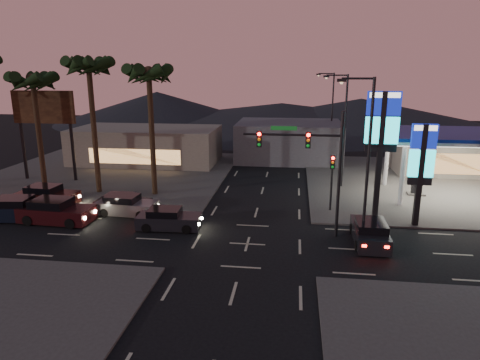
# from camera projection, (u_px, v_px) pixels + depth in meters

# --- Properties ---
(ground) EXTENTS (140.00, 140.00, 0.00)m
(ground) POSITION_uv_depth(u_px,v_px,m) (247.00, 244.00, 26.24)
(ground) COLOR black
(ground) RESTS_ON ground
(corner_lot_ne) EXTENTS (24.00, 24.00, 0.12)m
(corner_lot_ne) POSITION_uv_depth(u_px,v_px,m) (438.00, 184.00, 39.59)
(corner_lot_ne) COLOR #47443F
(corner_lot_ne) RESTS_ON ground
(corner_lot_nw) EXTENTS (24.00, 24.00, 0.12)m
(corner_lot_nw) POSITION_uv_depth(u_px,v_px,m) (109.00, 174.00, 43.56)
(corner_lot_nw) COLOR #47443F
(corner_lot_nw) RESTS_ON ground
(gas_station) EXTENTS (12.20, 8.20, 5.47)m
(gas_station) POSITION_uv_depth(u_px,v_px,m) (461.00, 137.00, 34.49)
(gas_station) COLOR silver
(gas_station) RESTS_ON ground
(convenience_store) EXTENTS (10.00, 6.00, 4.00)m
(convenience_store) POSITION_uv_depth(u_px,v_px,m) (445.00, 154.00, 43.66)
(convenience_store) COLOR #726B5B
(convenience_store) RESTS_ON ground
(pylon_sign_tall) EXTENTS (2.20, 0.35, 9.00)m
(pylon_sign_tall) POSITION_uv_depth(u_px,v_px,m) (382.00, 130.00, 28.85)
(pylon_sign_tall) COLOR black
(pylon_sign_tall) RESTS_ON ground
(pylon_sign_short) EXTENTS (1.60, 0.35, 7.00)m
(pylon_sign_short) POSITION_uv_depth(u_px,v_px,m) (422.00, 160.00, 28.02)
(pylon_sign_short) COLOR black
(pylon_sign_short) RESTS_ON ground
(traffic_signal_mast) EXTENTS (6.10, 0.39, 8.00)m
(traffic_signal_mast) POSITION_uv_depth(u_px,v_px,m) (312.00, 156.00, 26.36)
(traffic_signal_mast) COLOR black
(traffic_signal_mast) RESTS_ON ground
(pedestal_signal) EXTENTS (0.32, 0.39, 4.30)m
(pedestal_signal) POSITION_uv_depth(u_px,v_px,m) (332.00, 174.00, 31.52)
(pedestal_signal) COLOR black
(pedestal_signal) RESTS_ON ground
(streetlight_near) EXTENTS (2.14, 0.25, 10.00)m
(streetlight_near) POSITION_uv_depth(u_px,v_px,m) (365.00, 152.00, 24.91)
(streetlight_near) COLOR black
(streetlight_near) RESTS_ON ground
(streetlight_mid) EXTENTS (2.14, 0.25, 10.00)m
(streetlight_mid) POSITION_uv_depth(u_px,v_px,m) (343.00, 124.00, 37.39)
(streetlight_mid) COLOR black
(streetlight_mid) RESTS_ON ground
(streetlight_far) EXTENTS (2.14, 0.25, 10.00)m
(streetlight_far) POSITION_uv_depth(u_px,v_px,m) (330.00, 110.00, 50.83)
(streetlight_far) COLOR black
(streetlight_far) RESTS_ON ground
(palm_a) EXTENTS (4.41, 4.41, 10.86)m
(palm_a) POSITION_uv_depth(u_px,v_px,m) (149.00, 82.00, 34.10)
(palm_a) COLOR black
(palm_a) RESTS_ON ground
(palm_b) EXTENTS (4.41, 4.41, 11.46)m
(palm_b) POSITION_uv_depth(u_px,v_px,m) (89.00, 75.00, 34.58)
(palm_b) COLOR black
(palm_b) RESTS_ON ground
(palm_c) EXTENTS (4.41, 4.41, 10.26)m
(palm_c) POSITION_uv_depth(u_px,v_px,m) (33.00, 88.00, 35.48)
(palm_c) COLOR black
(palm_c) RESTS_ON ground
(billboard) EXTENTS (6.00, 0.30, 8.50)m
(billboard) POSITION_uv_depth(u_px,v_px,m) (44.00, 114.00, 39.66)
(billboard) COLOR black
(billboard) RESTS_ON ground
(building_far_west) EXTENTS (16.00, 8.00, 4.00)m
(building_far_west) POSITION_uv_depth(u_px,v_px,m) (147.00, 145.00, 48.59)
(building_far_west) COLOR #726B5B
(building_far_west) RESTS_ON ground
(building_far_mid) EXTENTS (12.00, 9.00, 4.40)m
(building_far_mid) POSITION_uv_depth(u_px,v_px,m) (289.00, 141.00, 50.39)
(building_far_mid) COLOR #4C4C51
(building_far_mid) RESTS_ON ground
(hill_left) EXTENTS (40.00, 40.00, 6.00)m
(hill_left) POSITION_uv_depth(u_px,v_px,m) (158.00, 107.00, 86.17)
(hill_left) COLOR black
(hill_left) RESTS_ON ground
(hill_right) EXTENTS (50.00, 50.00, 5.00)m
(hill_right) POSITION_uv_depth(u_px,v_px,m) (361.00, 112.00, 81.33)
(hill_right) COLOR black
(hill_right) RESTS_ON ground
(hill_center) EXTENTS (60.00, 60.00, 4.00)m
(hill_center) POSITION_uv_depth(u_px,v_px,m) (282.00, 113.00, 83.32)
(hill_center) COLOR black
(hill_center) RESTS_ON ground
(car_lane_a_front) EXTENTS (4.40, 2.00, 1.41)m
(car_lane_a_front) POSITION_uv_depth(u_px,v_px,m) (168.00, 219.00, 28.63)
(car_lane_a_front) COLOR black
(car_lane_a_front) RESTS_ON ground
(car_lane_a_mid) EXTENTS (5.26, 2.42, 1.68)m
(car_lane_a_mid) POSITION_uv_depth(u_px,v_px,m) (56.00, 212.00, 29.80)
(car_lane_a_mid) COLOR black
(car_lane_a_mid) RESTS_ON ground
(car_lane_a_rear) EXTENTS (5.17, 2.62, 1.63)m
(car_lane_a_rear) POSITION_uv_depth(u_px,v_px,m) (17.00, 209.00, 30.31)
(car_lane_a_rear) COLOR black
(car_lane_a_rear) RESTS_ON ground
(car_lane_b_front) EXTENTS (4.59, 2.14, 1.46)m
(car_lane_b_front) POSITION_uv_depth(u_px,v_px,m) (126.00, 206.00, 31.43)
(car_lane_b_front) COLOR slate
(car_lane_b_front) RESTS_ON ground
(car_lane_b_mid) EXTENTS (4.18, 1.86, 1.34)m
(car_lane_b_mid) POSITION_uv_depth(u_px,v_px,m) (123.00, 203.00, 32.12)
(car_lane_b_mid) COLOR black
(car_lane_b_mid) RESTS_ON ground
(car_lane_b_rear) EXTENTS (4.89, 2.27, 1.56)m
(car_lane_b_rear) POSITION_uv_depth(u_px,v_px,m) (47.00, 196.00, 33.66)
(car_lane_b_rear) COLOR black
(car_lane_b_rear) RESTS_ON ground
(suv_station) EXTENTS (2.05, 4.58, 1.51)m
(suv_station) POSITION_uv_depth(u_px,v_px,m) (370.00, 232.00, 26.19)
(suv_station) COLOR black
(suv_station) RESTS_ON ground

